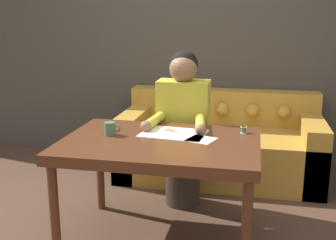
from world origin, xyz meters
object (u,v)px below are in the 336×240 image
object	(u,v)px
scissors	(173,131)
thread_spool	(243,130)
couch	(220,145)
mug	(110,129)
dining_table	(160,150)
person	(183,128)

from	to	relation	value
scissors	thread_spool	bearing A→B (deg)	7.72
couch	mug	bearing A→B (deg)	-115.97
mug	thread_spool	xyz separation A→B (m)	(0.88, 0.23, -0.02)
couch	thread_spool	size ratio (longest dim) A/B	41.55
scissors	thread_spool	xyz separation A→B (m)	(0.48, 0.07, 0.02)
thread_spool	scissors	bearing A→B (deg)	-172.28
scissors	mug	distance (m)	0.43
dining_table	thread_spool	xyz separation A→B (m)	(0.52, 0.27, 0.10)
dining_table	thread_spool	size ratio (longest dim) A/B	28.33
couch	mug	world-z (taller)	mug
thread_spool	mug	bearing A→B (deg)	-165.08
couch	thread_spool	world-z (taller)	couch
dining_table	scissors	bearing A→B (deg)	78.26
person	thread_spool	bearing A→B (deg)	-35.42
person	scissors	distance (m)	0.41
dining_table	mug	bearing A→B (deg)	174.52
dining_table	person	world-z (taller)	person
scissors	person	bearing A→B (deg)	89.56
person	thread_spool	distance (m)	0.60
dining_table	thread_spool	world-z (taller)	thread_spool
dining_table	mug	size ratio (longest dim) A/B	11.28
couch	person	bearing A→B (deg)	-107.99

